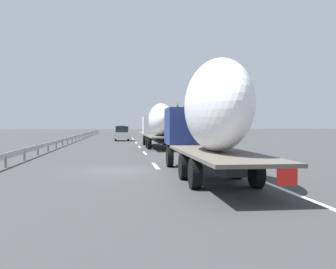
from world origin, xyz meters
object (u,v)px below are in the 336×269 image
at_px(truck_trailing, 210,115).
at_px(car_yellow_coupe, 121,131).
at_px(car_red_compact, 120,129).
at_px(road_sign, 168,126).
at_px(car_white_van, 122,134).
at_px(truck_lead, 159,123).
at_px(car_blue_sedan, 121,132).

height_order(truck_trailing, car_yellow_coupe, truck_trailing).
relative_size(car_yellow_coupe, car_red_compact, 1.17).
height_order(car_yellow_coupe, road_sign, road_sign).
relative_size(car_yellow_coupe, car_white_van, 1.19).
relative_size(truck_lead, car_yellow_coupe, 3.00).
xyz_separation_m(truck_lead, car_white_van, (16.56, 3.49, -1.38)).
xyz_separation_m(car_red_compact, road_sign, (-44.26, -6.95, 1.09)).
distance_m(car_yellow_coupe, road_sign, 20.74).
xyz_separation_m(car_blue_sedan, road_sign, (-8.15, -6.77, 1.10)).
relative_size(car_red_compact, road_sign, 1.39).
bearing_deg(car_blue_sedan, car_yellow_coupe, -0.32).
height_order(car_red_compact, road_sign, road_sign).
xyz_separation_m(car_yellow_coupe, car_white_van, (-22.00, -0.11, 0.00)).
bearing_deg(road_sign, car_yellow_coupe, 18.88).
bearing_deg(road_sign, car_blue_sedan, 39.70).
height_order(car_yellow_coupe, car_white_van, car_white_van).
distance_m(car_yellow_coupe, car_white_van, 22.00).
relative_size(car_white_van, road_sign, 1.37).
xyz_separation_m(truck_lead, car_blue_sedan, (27.11, 3.67, -1.43)).
xyz_separation_m(truck_lead, car_yellow_coupe, (38.56, 3.60, -1.39)).
distance_m(truck_trailing, car_yellow_coupe, 60.51).
distance_m(truck_lead, car_red_compact, 63.35).
bearing_deg(car_red_compact, truck_lead, -176.52).
relative_size(truck_lead, road_sign, 4.87).
height_order(truck_lead, car_blue_sedan, truck_lead).
bearing_deg(car_yellow_coupe, truck_lead, -174.66).
height_order(truck_lead, road_sign, truck_lead).
distance_m(truck_lead, truck_trailing, 21.83).
xyz_separation_m(truck_trailing, car_red_compact, (85.04, 3.85, -1.69)).
relative_size(car_yellow_coupe, road_sign, 1.63).
relative_size(truck_trailing, car_red_compact, 3.28).
bearing_deg(road_sign, truck_trailing, 175.65).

